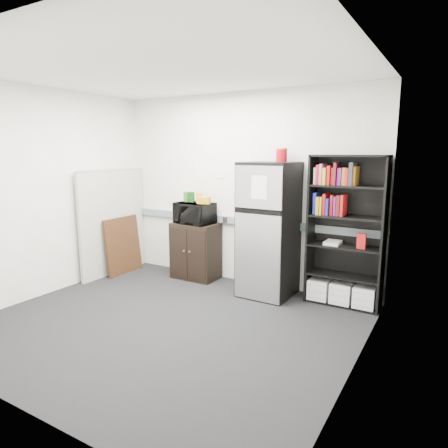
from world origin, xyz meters
name	(u,v)px	position (x,y,z in m)	size (l,w,h in m)	color
floor	(168,323)	(0.00, 0.00, 0.00)	(4.00, 4.00, 0.00)	black
wall_back	(242,190)	(0.00, 1.75, 1.35)	(4.00, 0.02, 2.70)	silver
wall_right	(360,219)	(2.00, 0.00, 1.35)	(0.02, 3.50, 2.70)	silver
wall_left	(44,193)	(-2.00, 0.00, 1.35)	(0.02, 3.50, 2.70)	silver
ceiling	(161,69)	(0.00, 0.00, 2.70)	(4.00, 3.50, 0.02)	white
electrical_raceway	(241,221)	(0.00, 1.72, 0.90)	(3.92, 0.05, 0.10)	slate
wall_note	(221,175)	(-0.35, 1.74, 1.55)	(0.14, 0.00, 0.10)	white
bookshelf	(346,233)	(1.53, 1.57, 0.91)	(0.90, 0.34, 1.85)	black
cubicle_partition	(113,222)	(-1.90, 1.08, 0.81)	(0.06, 1.30, 1.62)	#ACA699
cabinet	(196,251)	(-0.65, 1.50, 0.42)	(0.67, 0.45, 0.84)	black
microwave	(194,213)	(-0.65, 1.48, 0.99)	(0.55, 0.37, 0.31)	black
snack_box_a	(186,197)	(-0.82, 1.52, 1.22)	(0.07, 0.05, 0.15)	#29611B
snack_box_b	(192,197)	(-0.72, 1.52, 1.22)	(0.07, 0.05, 0.15)	black
snack_box_c	(199,198)	(-0.59, 1.52, 1.22)	(0.07, 0.05, 0.14)	orange
snack_bag	(204,200)	(-0.47, 1.47, 1.20)	(0.18, 0.10, 0.10)	orange
refrigerator	(268,230)	(0.57, 1.42, 0.88)	(0.67, 0.70, 1.76)	black
coffee_can	(282,154)	(0.67, 1.55, 1.86)	(0.15, 0.15, 0.20)	#9F0713
framed_poster	(123,245)	(-1.77, 1.14, 0.44)	(0.13, 0.69, 0.89)	#311D0D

